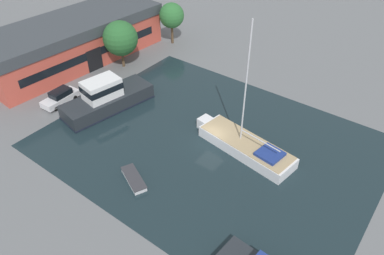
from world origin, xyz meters
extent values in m
plane|color=slate|center=(0.00, 0.00, 0.00)|extent=(440.00, 440.00, 0.00)
cube|color=#19282D|center=(0.00, 0.00, 0.00)|extent=(26.34, 33.59, 0.01)
cube|color=#C64C3D|center=(3.95, 27.04, 2.26)|extent=(26.59, 11.44, 4.52)
cube|color=#383D42|center=(3.95, 27.04, 5.27)|extent=(27.39, 11.78, 1.51)
cube|color=black|center=(3.60, 22.24, 1.58)|extent=(2.40, 0.23, 3.16)
cube|color=black|center=(3.60, 22.24, 2.49)|extent=(22.02, 1.63, 1.13)
cylinder|color=brown|center=(6.71, 19.94, 1.24)|extent=(0.39, 0.39, 2.48)
sphere|color=#28602D|center=(6.71, 19.94, 4.29)|extent=(4.82, 4.82, 4.82)
cylinder|color=brown|center=(17.01, 19.30, 1.55)|extent=(0.38, 0.38, 3.09)
sphere|color=#2D6B33|center=(17.01, 19.30, 4.53)|extent=(3.84, 3.84, 3.84)
cube|color=silver|center=(-4.73, 19.24, 0.66)|extent=(4.84, 2.10, 0.76)
cube|color=black|center=(-4.54, 19.25, 1.39)|extent=(2.55, 1.75, 0.70)
cube|color=black|center=(-5.79, 19.18, 1.35)|extent=(0.12, 1.48, 0.56)
cylinder|color=black|center=(-6.16, 18.34, 0.30)|extent=(0.61, 0.23, 0.60)
cylinder|color=black|center=(-6.25, 19.98, 0.30)|extent=(0.61, 0.23, 0.60)
cylinder|color=black|center=(-3.22, 18.50, 0.30)|extent=(0.61, 0.23, 0.60)
cylinder|color=black|center=(-3.31, 20.14, 0.30)|extent=(0.61, 0.23, 0.60)
cube|color=white|center=(1.17, -3.62, 0.61)|extent=(4.78, 10.93, 1.21)
cube|color=white|center=(2.03, 2.20, 0.61)|extent=(1.63, 1.40, 1.21)
cube|color=tan|center=(1.17, -3.62, 1.26)|extent=(4.59, 10.50, 0.08)
cylinder|color=silver|center=(1.29, -2.83, 7.70)|extent=(0.16, 0.16, 12.81)
cylinder|color=silver|center=(0.94, -5.19, 2.40)|extent=(0.81, 4.72, 0.12)
cube|color=navy|center=(0.75, -6.50, 1.45)|extent=(2.61, 2.63, 0.30)
cube|color=#23282D|center=(-1.85, 13.81, 0.89)|extent=(11.50, 5.66, 1.78)
cube|color=black|center=(-1.85, 13.81, 0.15)|extent=(11.63, 5.75, 0.18)
cube|color=white|center=(-2.40, 13.91, 2.90)|extent=(4.60, 3.41, 2.24)
cube|color=black|center=(-2.40, 13.91, 3.13)|extent=(4.69, 3.50, 0.72)
cube|color=silver|center=(-9.00, 2.66, 0.23)|extent=(2.60, 3.78, 0.45)
cube|color=#333338|center=(-9.00, 2.66, 0.50)|extent=(2.72, 3.94, 0.08)
camera|label=1|loc=(-25.78, -16.97, 25.81)|focal=35.00mm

